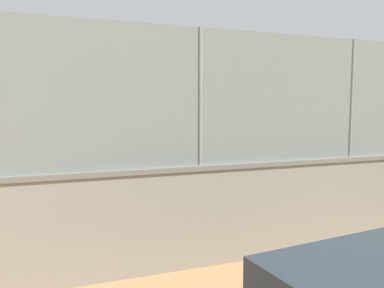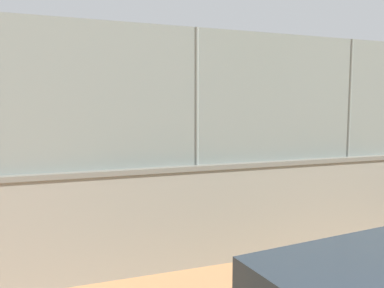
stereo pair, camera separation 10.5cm
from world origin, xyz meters
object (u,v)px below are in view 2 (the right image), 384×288
object	(u,v)px
player_crossing_court	(157,142)
player_baseline_waiting	(139,156)
sports_ball	(146,162)
spare_ball_by_wall	(234,231)

from	to	relation	value
player_crossing_court	player_baseline_waiting	bearing A→B (deg)	66.11
player_crossing_court	sports_ball	bearing A→B (deg)	37.88
player_baseline_waiting	sports_ball	bearing A→B (deg)	-107.66
player_crossing_court	player_baseline_waiting	distance (m)	4.64
sports_ball	player_crossing_court	bearing A→B (deg)	-142.12
player_baseline_waiting	player_crossing_court	bearing A→B (deg)	-113.89
player_baseline_waiting	sports_ball	xyz separation A→B (m)	(-1.18, -3.69, -0.78)
player_baseline_waiting	sports_ball	size ratio (longest dim) A/B	8.70
player_crossing_court	sports_ball	size ratio (longest dim) A/B	9.56
player_crossing_court	spare_ball_by_wall	world-z (taller)	player_crossing_court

